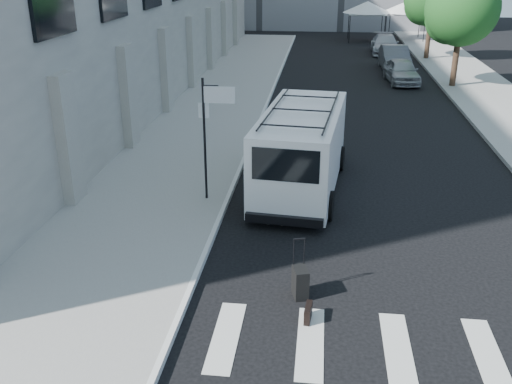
% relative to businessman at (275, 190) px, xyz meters
% --- Properties ---
extents(ground, '(120.00, 120.00, 0.00)m').
position_rel_businessman_xyz_m(ground, '(0.51, -2.00, -0.99)').
color(ground, black).
rests_on(ground, ground).
extents(sidewalk_left, '(4.50, 48.00, 0.15)m').
position_rel_businessman_xyz_m(sidewalk_left, '(-3.74, 14.00, -0.91)').
color(sidewalk_left, gray).
rests_on(sidewalk_left, ground).
extents(sidewalk_right, '(4.00, 56.00, 0.15)m').
position_rel_businessman_xyz_m(sidewalk_right, '(9.51, 18.00, -0.91)').
color(sidewalk_right, gray).
rests_on(sidewalk_right, ground).
extents(sign_pole, '(1.03, 0.07, 3.50)m').
position_rel_businessman_xyz_m(sign_pole, '(-1.86, 1.20, 1.66)').
color(sign_pole, black).
rests_on(sign_pole, sidewalk_left).
extents(tree_near, '(3.80, 3.83, 6.03)m').
position_rel_businessman_xyz_m(tree_near, '(8.01, 18.15, 2.99)').
color(tree_near, black).
rests_on(tree_near, ground).
extents(tent_left, '(4.00, 4.00, 3.20)m').
position_rel_businessman_xyz_m(tent_left, '(4.51, 36.00, 1.72)').
color(tent_left, black).
rests_on(tent_left, ground).
extents(tent_right, '(4.00, 4.00, 3.20)m').
position_rel_businessman_xyz_m(tent_right, '(7.71, 36.50, 1.72)').
color(tent_right, black).
rests_on(tent_right, ground).
extents(businessman, '(0.73, 0.48, 1.98)m').
position_rel_businessman_xyz_m(businessman, '(0.00, 0.00, 0.00)').
color(businessman, '#39393B').
rests_on(businessman, ground).
extents(briefcase, '(0.16, 0.45, 0.34)m').
position_rel_businessman_xyz_m(briefcase, '(1.04, -4.29, -0.82)').
color(briefcase, black).
rests_on(briefcase, ground).
extents(suitcase, '(0.40, 0.52, 1.27)m').
position_rel_businessman_xyz_m(suitcase, '(0.84, -3.44, -0.65)').
color(suitcase, black).
rests_on(suitcase, ground).
extents(cargo_van, '(2.80, 6.75, 2.46)m').
position_rel_businessman_xyz_m(cargo_van, '(0.59, 2.72, 0.28)').
color(cargo_van, white).
rests_on(cargo_van, ground).
extents(parked_car_a, '(1.91, 4.06, 1.34)m').
position_rel_businessman_xyz_m(parked_car_a, '(5.51, 19.07, -0.32)').
color(parked_car_a, '#A0A3A8').
rests_on(parked_car_a, ground).
extents(parked_car_b, '(1.68, 4.55, 1.49)m').
position_rel_businessman_xyz_m(parked_car_b, '(5.51, 22.95, -0.24)').
color(parked_car_b, '#53545A').
rests_on(parked_car_b, ground).
extents(parked_car_c, '(1.99, 4.70, 1.35)m').
position_rel_businessman_xyz_m(parked_car_c, '(5.51, 29.50, -0.31)').
color(parked_car_c, '#B0B2B8').
rests_on(parked_car_c, ground).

